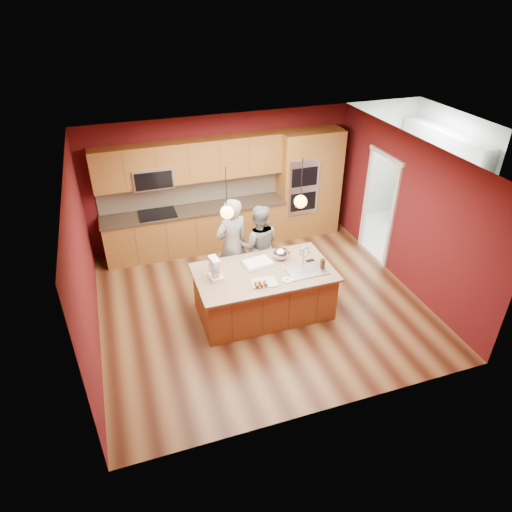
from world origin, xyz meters
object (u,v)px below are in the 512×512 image
object	(u,v)px
person_left	(232,245)
person_right	(259,246)
island	(265,291)
stand_mixer	(215,270)
mixing_bowl	(281,254)

from	to	relation	value
person_left	person_right	bearing A→B (deg)	163.79
island	person_left	xyz separation A→B (m)	(-0.31, 0.89, 0.46)
stand_mixer	mixing_bowl	distance (m)	1.22
person_left	mixing_bowl	size ratio (longest dim) A/B	6.92
person_right	stand_mixer	world-z (taller)	person_right
person_left	person_right	distance (m)	0.51
person_left	person_right	size ratio (longest dim) A/B	1.13
island	stand_mixer	size ratio (longest dim) A/B	6.15
person_left	person_right	xyz separation A→B (m)	(0.50, 0.00, -0.10)
stand_mixer	person_right	bearing A→B (deg)	29.61
person_right	mixing_bowl	xyz separation A→B (m)	(0.19, -0.61, 0.15)
island	mixing_bowl	size ratio (longest dim) A/B	8.78
mixing_bowl	person_left	bearing A→B (deg)	138.61
island	mixing_bowl	distance (m)	0.70
person_right	stand_mixer	bearing A→B (deg)	55.44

